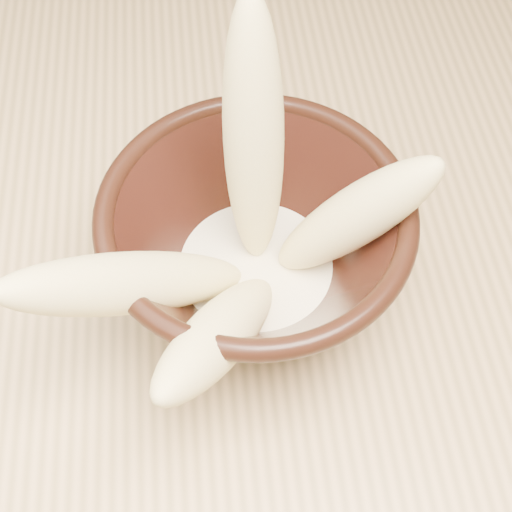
# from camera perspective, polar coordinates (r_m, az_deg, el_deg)

# --- Properties ---
(table) EXTENTS (1.20, 0.80, 0.75)m
(table) POSITION_cam_1_polar(r_m,az_deg,el_deg) (0.71, -14.89, -5.35)
(table) COLOR #DBB378
(table) RESTS_ON ground
(bowl) EXTENTS (0.23, 0.23, 0.13)m
(bowl) POSITION_cam_1_polar(r_m,az_deg,el_deg) (0.55, 0.00, 0.62)
(bowl) COLOR black
(bowl) RESTS_ON table
(milk_puddle) EXTENTS (0.13, 0.13, 0.02)m
(milk_puddle) POSITION_cam_1_polar(r_m,az_deg,el_deg) (0.57, -0.00, -1.12)
(milk_puddle) COLOR #F2E8C3
(milk_puddle) RESTS_ON bowl
(banana_upright) EXTENTS (0.05, 0.09, 0.23)m
(banana_upright) POSITION_cam_1_polar(r_m,az_deg,el_deg) (0.50, -0.18, 9.17)
(banana_upright) COLOR #F3E18F
(banana_upright) RESTS_ON bowl
(banana_left) EXTENTS (0.19, 0.13, 0.17)m
(banana_left) POSITION_cam_1_polar(r_m,az_deg,el_deg) (0.49, -9.67, -2.12)
(banana_left) COLOR #F3E18F
(banana_left) RESTS_ON bowl
(banana_right) EXTENTS (0.14, 0.06, 0.16)m
(banana_right) POSITION_cam_1_polar(r_m,az_deg,el_deg) (0.52, 7.84, 3.09)
(banana_right) COLOR #F3E18F
(banana_right) RESTS_ON bowl
(banana_front) EXTENTS (0.13, 0.17, 0.13)m
(banana_front) POSITION_cam_1_polar(r_m,az_deg,el_deg) (0.49, -2.99, -6.33)
(banana_front) COLOR #F3E18F
(banana_front) RESTS_ON bowl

